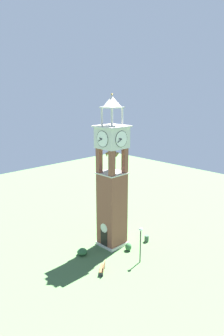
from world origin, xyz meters
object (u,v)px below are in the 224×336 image
park_bench (103,268)px  lamp_post (141,239)px  trash_bin (147,239)px  clock_tower (112,186)px

park_bench → lamp_post: lamp_post is taller
park_bench → trash_bin: (-1.03, 8.27, -0.08)m
clock_tower → trash_bin: size_ratio=22.21×
lamp_post → trash_bin: 5.33m
lamp_post → trash_bin: (-2.45, 4.09, -2.39)m
park_bench → trash_bin: 8.33m
park_bench → clock_tower: bearing=126.5°
trash_bin → park_bench: bearing=-82.9°
lamp_post → trash_bin: lamp_post is taller
lamp_post → park_bench: bearing=-108.8°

